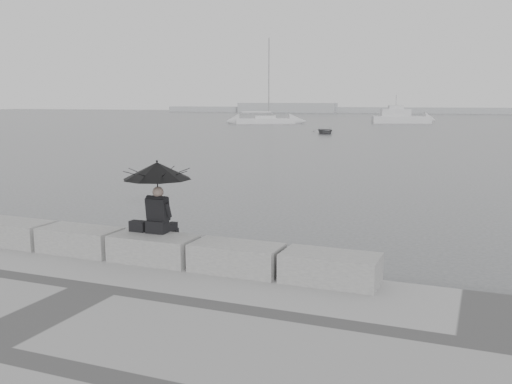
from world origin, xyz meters
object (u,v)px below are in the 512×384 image
at_px(seated_person, 157,179).
at_px(sailboat_left, 265,120).
at_px(motor_cruiser, 401,117).
at_px(dinghy, 325,131).

distance_m(seated_person, sailboat_left, 77.34).
bearing_deg(motor_cruiser, sailboat_left, -171.94).
relative_size(motor_cruiser, dinghy, 2.64).
xyz_separation_m(sailboat_left, dinghy, (15.57, -22.45, -0.21)).
xyz_separation_m(sailboat_left, motor_cruiser, (19.15, 9.15, 0.38)).
height_order(seated_person, dinghy, seated_person).
xyz_separation_m(motor_cruiser, dinghy, (-3.58, -31.60, -0.60)).
distance_m(seated_person, motor_cruiser, 82.27).
bearing_deg(sailboat_left, motor_cruiser, 0.05).
relative_size(seated_person, motor_cruiser, 0.15).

